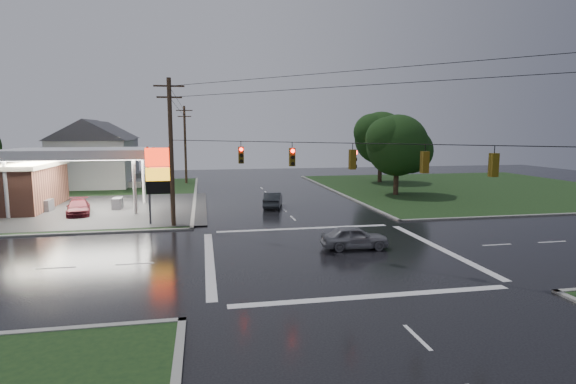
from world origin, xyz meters
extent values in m
plane|color=black|center=(0.00, 0.00, 0.00)|extent=(120.00, 120.00, 0.00)
cube|color=black|center=(-26.00, 26.00, 0.04)|extent=(36.00, 36.00, 0.08)
cube|color=black|center=(26.00, 26.00, 0.04)|extent=(36.00, 36.00, 0.08)
cube|color=#2D2D2D|center=(-20.00, 18.00, 0.09)|extent=(26.00, 18.00, 0.02)
cylinder|color=silver|center=(-23.00, 15.00, 2.50)|extent=(0.30, 0.30, 5.00)
cylinder|color=silver|center=(-13.00, 15.00, 2.50)|extent=(0.30, 0.30, 5.00)
cylinder|color=silver|center=(-23.00, 21.00, 2.50)|extent=(0.30, 0.30, 5.00)
cylinder|color=silver|center=(-13.00, 21.00, 2.50)|extent=(0.30, 0.30, 5.00)
cube|color=silver|center=(-18.00, 18.00, 5.20)|extent=(12.00, 8.00, 0.80)
cube|color=white|center=(-18.00, 18.00, 4.78)|extent=(11.40, 7.40, 0.04)
cube|color=#59595E|center=(-21.00, 18.00, 0.55)|extent=(0.80, 1.60, 1.10)
cube|color=#59595E|center=(-15.00, 18.00, 0.55)|extent=(0.80, 1.60, 1.10)
cylinder|color=#59595E|center=(-11.30, 10.50, 3.00)|extent=(0.16, 0.16, 6.00)
cylinder|color=#59595E|center=(-9.70, 10.50, 3.00)|extent=(0.16, 0.16, 6.00)
cube|color=#FA260D|center=(-10.50, 10.50, 5.20)|extent=(2.00, 0.35, 1.40)
cube|color=#FFAF1A|center=(-10.50, 10.50, 3.90)|extent=(2.00, 0.35, 1.00)
cube|color=black|center=(-10.50, 10.50, 2.90)|extent=(2.00, 0.35, 1.00)
cylinder|color=#382619|center=(-9.50, 9.50, 5.50)|extent=(0.32, 0.32, 11.00)
cube|color=#382619|center=(-9.50, 9.50, 10.40)|extent=(2.20, 0.12, 0.12)
cube|color=#382619|center=(-9.50, 9.50, 9.60)|extent=(1.80, 0.12, 0.12)
cylinder|color=#382619|center=(-9.50, 38.00, 5.25)|extent=(0.32, 0.32, 10.50)
cube|color=#382619|center=(-9.50, 38.00, 9.90)|extent=(2.20, 0.12, 0.12)
cube|color=#382619|center=(-9.50, 38.00, 9.10)|extent=(1.80, 0.12, 0.12)
cube|color=#59470C|center=(-4.75, 4.75, 5.60)|extent=(0.34, 0.34, 1.10)
cylinder|color=#FF0C07|center=(-4.75, 4.55, 5.98)|extent=(0.22, 0.08, 0.22)
cube|color=#59470C|center=(-1.90, 1.90, 5.60)|extent=(0.34, 0.34, 1.10)
cylinder|color=#FF0C07|center=(-1.90, 1.70, 5.98)|extent=(0.22, 0.08, 0.22)
cube|color=#59470C|center=(0.95, -0.95, 5.60)|extent=(0.34, 0.34, 1.10)
cylinder|color=#FF0C07|center=(1.15, -0.95, 5.98)|extent=(0.08, 0.22, 0.22)
cube|color=#59470C|center=(3.80, -3.80, 5.60)|extent=(0.34, 0.34, 1.10)
cylinder|color=#FF0C07|center=(3.80, -3.60, 5.98)|extent=(0.22, 0.08, 0.22)
cube|color=#59470C|center=(6.08, -6.08, 5.60)|extent=(0.34, 0.34, 1.10)
cylinder|color=#FF0C07|center=(6.08, -5.88, 5.98)|extent=(0.22, 0.08, 0.22)
cube|color=silver|center=(-21.00, 36.00, 3.00)|extent=(9.00, 8.00, 6.00)
cube|color=gray|center=(-15.70, 36.00, 0.40)|extent=(1.60, 4.80, 0.80)
cube|color=silver|center=(-22.00, 48.00, 3.00)|extent=(9.00, 8.00, 6.00)
cube|color=gray|center=(-16.70, 48.00, 0.40)|extent=(1.60, 4.80, 0.80)
cylinder|color=black|center=(14.00, 22.00, 2.52)|extent=(0.56, 0.56, 5.04)
sphere|color=black|center=(14.00, 22.00, 5.58)|extent=(6.80, 6.80, 6.80)
sphere|color=black|center=(15.70, 22.30, 4.95)|extent=(5.10, 5.10, 5.10)
sphere|color=black|center=(12.64, 21.60, 6.30)|extent=(4.76, 4.76, 4.76)
cylinder|color=black|center=(17.00, 34.00, 2.80)|extent=(0.56, 0.56, 5.60)
sphere|color=black|center=(17.00, 34.00, 6.20)|extent=(7.20, 7.20, 7.20)
sphere|color=black|center=(18.80, 34.30, 5.50)|extent=(5.40, 5.40, 5.40)
sphere|color=black|center=(15.56, 33.60, 7.00)|extent=(5.04, 5.04, 5.04)
imported|color=#1F2427|center=(-0.80, 16.61, 0.72)|extent=(2.51, 4.62, 1.44)
imported|color=slate|center=(1.80, 0.87, 0.70)|extent=(4.23, 1.94, 1.40)
imported|color=#501219|center=(-17.82, 15.87, 0.65)|extent=(2.74, 4.79, 1.31)
camera|label=1|loc=(-7.24, -24.77, 7.18)|focal=28.00mm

